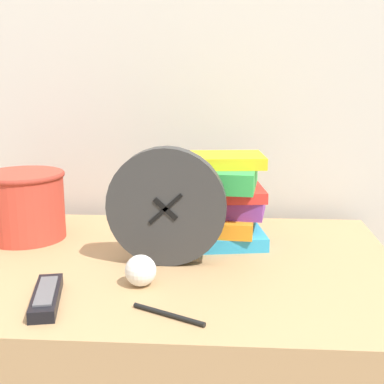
# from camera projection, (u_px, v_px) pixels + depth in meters

# --- Properties ---
(wall_back) EXTENTS (6.00, 0.04, 2.40)m
(wall_back) POSITION_uv_depth(u_px,v_px,m) (158.00, 26.00, 1.35)
(wall_back) COLOR beige
(wall_back) RESTS_ON ground_plane
(desk_clock) EXTENTS (0.23, 0.04, 0.23)m
(desk_clock) POSITION_uv_depth(u_px,v_px,m) (166.00, 207.00, 1.02)
(desk_clock) COLOR #333333
(desk_clock) RESTS_ON desk
(book_stack) EXTENTS (0.25, 0.21, 0.19)m
(book_stack) POSITION_uv_depth(u_px,v_px,m) (215.00, 201.00, 1.17)
(book_stack) COLOR #2D9ED1
(book_stack) RESTS_ON desk
(basket) EXTENTS (0.18, 0.18, 0.15)m
(basket) POSITION_uv_depth(u_px,v_px,m) (24.00, 203.00, 1.19)
(basket) COLOR #C63D2D
(basket) RESTS_ON desk
(tv_remote) EXTENTS (0.07, 0.16, 0.02)m
(tv_remote) POSITION_uv_depth(u_px,v_px,m) (46.00, 297.00, 0.87)
(tv_remote) COLOR black
(tv_remote) RESTS_ON desk
(crumpled_paper_ball) EXTENTS (0.06, 0.06, 0.06)m
(crumpled_paper_ball) POSITION_uv_depth(u_px,v_px,m) (141.00, 271.00, 0.94)
(crumpled_paper_ball) COLOR white
(crumpled_paper_ball) RESTS_ON desk
(pen) EXTENTS (0.12, 0.07, 0.01)m
(pen) POSITION_uv_depth(u_px,v_px,m) (168.00, 315.00, 0.83)
(pen) COLOR black
(pen) RESTS_ON desk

